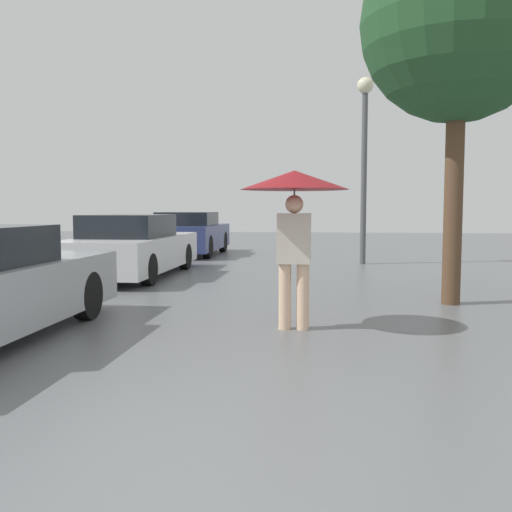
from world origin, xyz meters
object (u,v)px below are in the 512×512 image
(pedestrian, at_px, (294,196))
(parked_car_middle, at_px, (132,247))
(parked_car_farthest, at_px, (189,234))
(tree, at_px, (458,25))
(street_lamp, at_px, (364,139))

(pedestrian, xyz_separation_m, parked_car_middle, (-3.46, 4.70, -0.91))
(parked_car_middle, distance_m, parked_car_farthest, 5.34)
(parked_car_middle, relative_size, tree, 0.85)
(pedestrian, relative_size, street_lamp, 0.40)
(parked_car_middle, xyz_separation_m, parked_car_farthest, (-0.09, 5.33, 0.02))
(pedestrian, distance_m, parked_car_middle, 5.91)
(street_lamp, bearing_deg, pedestrian, -99.68)
(parked_car_farthest, xyz_separation_m, street_lamp, (4.87, -2.26, 2.42))
(pedestrian, relative_size, parked_car_middle, 0.40)
(tree, bearing_deg, parked_car_middle, 153.89)
(pedestrian, relative_size, parked_car_farthest, 0.46)
(pedestrian, height_order, tree, tree)
(pedestrian, xyz_separation_m, tree, (2.15, 1.96, 2.37))
(parked_car_farthest, bearing_deg, pedestrian, -70.54)
(street_lamp, bearing_deg, parked_car_farthest, 155.14)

